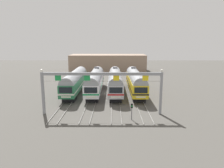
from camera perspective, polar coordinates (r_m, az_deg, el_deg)
ground_plane at (r=45.55m, az=-1.85°, el=-2.42°), size 160.00×160.00×0.00m
track_bed at (r=62.16m, az=-1.27°, el=1.42°), size 14.57×70.00×0.15m
commuter_train_green at (r=45.69m, az=-10.09°, el=0.90°), size 2.88×18.06×4.77m
commuter_train_white at (r=45.11m, az=-4.64°, el=0.91°), size 2.88×18.06×5.05m
commuter_train_stainless at (r=44.94m, az=0.90°, el=0.90°), size 2.88×18.06×5.05m
commuter_train_yellow at (r=45.20m, az=6.43°, el=0.89°), size 2.88×18.06×5.05m
catenary_gantry at (r=31.27m, az=-2.83°, el=0.77°), size 18.30×0.44×6.97m
yard_signal_mast at (r=29.84m, az=5.42°, el=-6.63°), size 0.28×0.35×2.42m
maintenance_building at (r=80.36m, az=-1.13°, el=5.85°), size 28.32×10.00×6.07m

